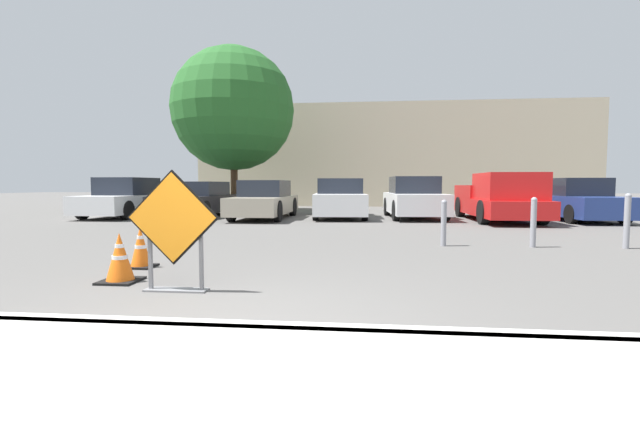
{
  "coord_description": "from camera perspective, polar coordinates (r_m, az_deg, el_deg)",
  "views": [
    {
      "loc": [
        1.16,
        -3.27,
        1.26
      ],
      "look_at": [
        0.13,
        6.85,
        0.55
      ],
      "focal_mm": 24.0,
      "sensor_mm": 36.0,
      "label": 1
    }
  ],
  "objects": [
    {
      "name": "traffic_cone_nearest",
      "position": [
        6.07,
        -25.13,
        -5.41
      ],
      "size": [
        0.46,
        0.46,
        0.64
      ],
      "color": "black",
      "rests_on": "ground_plane"
    },
    {
      "name": "parked_car_nearest",
      "position": [
        18.02,
        -24.36,
        1.79
      ],
      "size": [
        1.99,
        4.45,
        1.5
      ],
      "rotation": [
        0.0,
        0.0,
        3.12
      ],
      "color": "white",
      "rests_on": "ground_plane"
    },
    {
      "name": "traffic_cone_second",
      "position": [
        7.0,
        -22.81,
        -4.2
      ],
      "size": [
        0.4,
        0.4,
        0.62
      ],
      "color": "black",
      "rests_on": "ground_plane"
    },
    {
      "name": "ground_plane",
      "position": [
        13.38,
        0.8,
        -1.44
      ],
      "size": [
        96.0,
        96.0,
        0.0
      ],
      "primitive_type": "plane",
      "color": "#565451"
    },
    {
      "name": "pickup_truck",
      "position": [
        15.65,
        22.89,
        1.69
      ],
      "size": [
        2.0,
        5.25,
        1.61
      ],
      "rotation": [
        0.0,
        0.0,
        3.14
      ],
      "color": "red",
      "rests_on": "ground_plane"
    },
    {
      "name": "road_closed_sign",
      "position": [
        5.23,
        -18.97,
        -1.77
      ],
      "size": [
        1.1,
        0.2,
        1.42
      ],
      "color": "black",
      "rests_on": "ground_plane"
    },
    {
      "name": "bollard_nearest",
      "position": [
        9.01,
        16.17,
        -1.04
      ],
      "size": [
        0.12,
        0.12,
        0.94
      ],
      "color": "gray",
      "rests_on": "ground_plane"
    },
    {
      "name": "street_tree_behind_lot",
      "position": [
        20.13,
        -11.49,
        13.46
      ],
      "size": [
        5.48,
        5.48,
        7.35
      ],
      "color": "#513823",
      "rests_on": "ground_plane"
    },
    {
      "name": "building_facade_backdrop",
      "position": [
        26.59,
        9.3,
        7.42
      ],
      "size": [
        22.27,
        5.0,
        5.78
      ],
      "color": "beige",
      "rests_on": "ground_plane"
    },
    {
      "name": "parked_car_fifth",
      "position": [
        16.16,
        12.43,
        1.91
      ],
      "size": [
        2.08,
        4.2,
        1.53
      ],
      "rotation": [
        0.0,
        0.0,
        3.2
      ],
      "color": "white",
      "rests_on": "ground_plane"
    },
    {
      "name": "parked_car_second",
      "position": [
        17.13,
        -15.86,
        1.72
      ],
      "size": [
        2.18,
        4.56,
        1.35
      ],
      "rotation": [
        0.0,
        0.0,
        3.08
      ],
      "color": "black",
      "rests_on": "ground_plane"
    },
    {
      "name": "parked_car_third",
      "position": [
        15.76,
        -7.38,
        1.71
      ],
      "size": [
        1.84,
        4.54,
        1.39
      ],
      "rotation": [
        0.0,
        0.0,
        3.13
      ],
      "color": "#A39984",
      "rests_on": "ground_plane"
    },
    {
      "name": "parked_car_fourth",
      "position": [
        15.99,
        2.7,
        1.87
      ],
      "size": [
        2.07,
        4.21,
        1.46
      ],
      "rotation": [
        0.0,
        0.0,
        3.2
      ],
      "color": "white",
      "rests_on": "ground_plane"
    },
    {
      "name": "parked_car_sixth",
      "position": [
        17.31,
        30.82,
        1.44
      ],
      "size": [
        2.0,
        4.51,
        1.46
      ],
      "rotation": [
        0.0,
        0.0,
        3.19
      ],
      "color": "navy",
      "rests_on": "ground_plane"
    },
    {
      "name": "bollard_second",
      "position": [
        9.48,
        26.58,
        -0.89
      ],
      "size": [
        0.12,
        0.12,
        1.0
      ],
      "color": "gray",
      "rests_on": "ground_plane"
    },
    {
      "name": "curb_lip",
      "position": [
        3.67,
        -13.42,
        -15.06
      ],
      "size": [
        30.93,
        0.2,
        0.14
      ],
      "color": "beige",
      "rests_on": "ground_plane"
    },
    {
      "name": "bollard_third",
      "position": [
        10.22,
        35.74,
        -0.66
      ],
      "size": [
        0.12,
        0.12,
        1.08
      ],
      "color": "gray",
      "rests_on": "ground_plane"
    }
  ]
}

